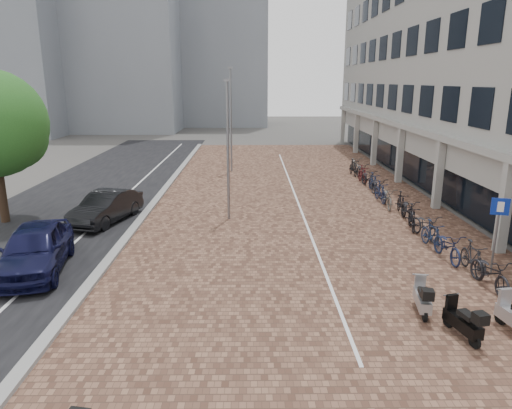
% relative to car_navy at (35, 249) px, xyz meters
% --- Properties ---
extents(ground, '(140.00, 140.00, 0.00)m').
position_rel_car_navy_xyz_m(ground, '(7.21, -2.47, -0.78)').
color(ground, '#474442').
rests_on(ground, ground).
extents(plaza_brick, '(14.50, 42.00, 0.04)m').
position_rel_car_navy_xyz_m(plaza_brick, '(9.21, 9.53, -0.77)').
color(plaza_brick, brown).
rests_on(plaza_brick, ground).
extents(street_asphalt, '(8.00, 50.00, 0.03)m').
position_rel_car_navy_xyz_m(street_asphalt, '(-1.79, 9.53, -0.78)').
color(street_asphalt, black).
rests_on(street_asphalt, ground).
extents(curb, '(0.35, 42.00, 0.14)m').
position_rel_car_navy_xyz_m(curb, '(2.11, 9.53, -0.71)').
color(curb, gray).
rests_on(curb, ground).
extents(lane_line, '(0.12, 44.00, 0.00)m').
position_rel_car_navy_xyz_m(lane_line, '(0.21, 9.53, -0.76)').
color(lane_line, white).
rests_on(lane_line, street_asphalt).
extents(parking_line, '(0.10, 30.00, 0.00)m').
position_rel_car_navy_xyz_m(parking_line, '(9.41, 9.53, -0.75)').
color(parking_line, white).
rests_on(parking_line, plaza_brick).
extents(office_building, '(8.40, 40.00, 15.00)m').
position_rel_car_navy_xyz_m(office_building, '(20.18, 13.53, 7.66)').
color(office_building, '#979792').
rests_on(office_building, ground).
extents(bg_towers, '(33.00, 23.00, 32.00)m').
position_rel_car_navy_xyz_m(bg_towers, '(-7.13, 46.46, 13.18)').
color(bg_towers, gray).
rests_on(bg_towers, ground).
extents(car_navy, '(2.66, 4.85, 1.56)m').
position_rel_car_navy_xyz_m(car_navy, '(0.00, 0.00, 0.00)').
color(car_navy, black).
rests_on(car_navy, ground).
extents(car_dark, '(2.49, 4.35, 1.36)m').
position_rel_car_navy_xyz_m(car_dark, '(0.65, 5.49, -0.10)').
color(car_dark, black).
rests_on(car_dark, ground).
extents(scooter_front, '(0.65, 1.42, 0.94)m').
position_rel_car_navy_xyz_m(scooter_front, '(11.59, -2.98, -0.31)').
color(scooter_front, '#A3A4A8').
rests_on(scooter_front, ground).
extents(scooter_mid, '(0.73, 1.44, 0.95)m').
position_rel_car_navy_xyz_m(scooter_mid, '(12.11, -4.23, -0.31)').
color(scooter_mid, black).
rests_on(scooter_mid, ground).
extents(parking_sign, '(0.52, 0.19, 2.56)m').
position_rel_car_navy_xyz_m(parking_sign, '(14.71, -0.50, 0.94)').
color(parking_sign, slate).
rests_on(parking_sign, ground).
extents(lamp_near, '(0.12, 0.12, 6.06)m').
position_rel_car_navy_xyz_m(lamp_near, '(6.02, 5.83, 2.25)').
color(lamp_near, gray).
rests_on(lamp_near, ground).
extents(lamp_far, '(0.12, 0.12, 6.84)m').
position_rel_car_navy_xyz_m(lamp_far, '(5.69, 17.15, 2.64)').
color(lamp_far, slate).
rests_on(lamp_far, ground).
extents(bike_row, '(1.32, 20.40, 1.05)m').
position_rel_car_navy_xyz_m(bike_row, '(13.89, 7.73, -0.26)').
color(bike_row, black).
rests_on(bike_row, ground).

